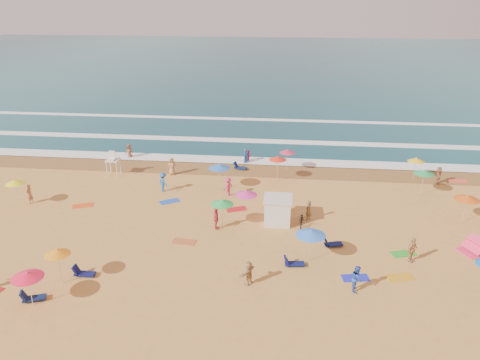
# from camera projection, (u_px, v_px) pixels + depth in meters

# --- Properties ---
(ground) EXTENTS (220.00, 220.00, 0.00)m
(ground) POSITION_uv_depth(u_px,v_px,m) (212.00, 226.00, 36.36)
(ground) COLOR gold
(ground) RESTS_ON ground
(ocean) EXTENTS (220.00, 140.00, 0.18)m
(ocean) POSITION_uv_depth(u_px,v_px,m) (267.00, 65.00, 113.67)
(ocean) COLOR #0C4756
(ocean) RESTS_ON ground
(wet_sand) EXTENTS (220.00, 220.00, 0.00)m
(wet_sand) POSITION_uv_depth(u_px,v_px,m) (231.00, 169.00, 47.86)
(wet_sand) COLOR olive
(wet_sand) RESTS_ON ground
(surf_foam) EXTENTS (200.00, 18.70, 0.05)m
(surf_foam) POSITION_uv_depth(u_px,v_px,m) (240.00, 142.00, 55.94)
(surf_foam) COLOR white
(surf_foam) RESTS_ON ground
(cabana) EXTENTS (2.00, 2.00, 2.00)m
(cabana) POSITION_uv_depth(u_px,v_px,m) (278.00, 211.00, 36.58)
(cabana) COLOR silver
(cabana) RESTS_ON ground
(cabana_roof) EXTENTS (2.20, 2.20, 0.12)m
(cabana_roof) POSITION_uv_depth(u_px,v_px,m) (278.00, 198.00, 36.18)
(cabana_roof) COLOR silver
(cabana_roof) RESTS_ON cabana
(bicycle) EXTENTS (0.81, 1.91, 0.98)m
(bicycle) POSITION_uv_depth(u_px,v_px,m) (302.00, 220.00, 36.31)
(bicycle) COLOR black
(bicycle) RESTS_ON ground
(lifeguard_stand) EXTENTS (1.20, 1.20, 2.10)m
(lifeguard_stand) POSITION_uv_depth(u_px,v_px,m) (113.00, 165.00, 46.00)
(lifeguard_stand) COLOR white
(lifeguard_stand) RESTS_ON ground
(beach_umbrellas) EXTENTS (55.17, 24.99, 0.66)m
(beach_umbrellas) POSITION_uv_depth(u_px,v_px,m) (203.00, 195.00, 36.60)
(beach_umbrellas) COLOR blue
(beach_umbrellas) RESTS_ON ground
(loungers) EXTENTS (45.62, 23.81, 0.34)m
(loungers) POSITION_uv_depth(u_px,v_px,m) (247.00, 238.00, 34.23)
(loungers) COLOR #101450
(loungers) RESTS_ON ground
(towels) EXTENTS (37.98, 23.61, 0.03)m
(towels) POSITION_uv_depth(u_px,v_px,m) (231.00, 237.00, 34.69)
(towels) COLOR red
(towels) RESTS_ON ground
(beachgoers) EXTENTS (45.70, 25.39, 2.06)m
(beachgoers) POSITION_uv_depth(u_px,v_px,m) (210.00, 201.00, 38.78)
(beachgoers) COLOR blue
(beachgoers) RESTS_ON ground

